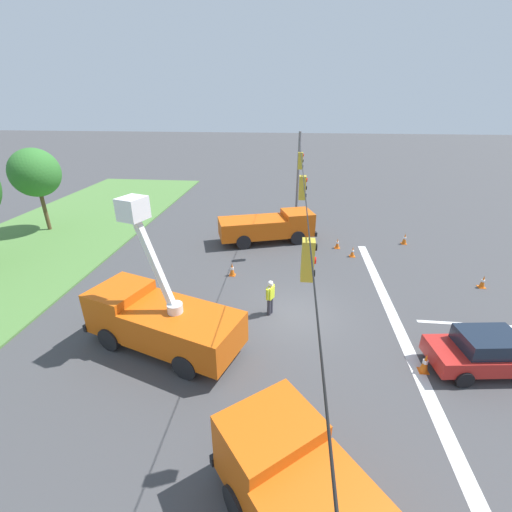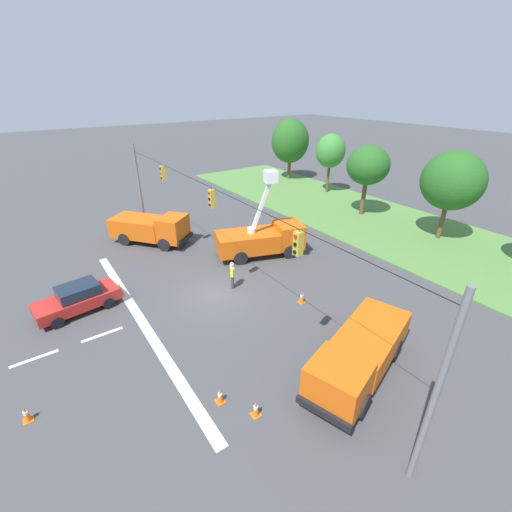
{
  "view_description": "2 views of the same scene",
  "coord_description": "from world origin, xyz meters",
  "px_view_note": "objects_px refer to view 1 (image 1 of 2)",
  "views": [
    {
      "loc": [
        -13.79,
        0.42,
        9.26
      ],
      "look_at": [
        1.67,
        2.06,
        2.17
      ],
      "focal_mm": 24.0,
      "sensor_mm": 36.0,
      "label": 1
    },
    {
      "loc": [
        15.72,
        -7.94,
        11.37
      ],
      "look_at": [
        1.35,
        1.97,
        2.58
      ],
      "focal_mm": 24.0,
      "sensor_mm": 36.0,
      "label": 2
    }
  ],
  "objects_px": {
    "sedan_red": "(488,352)",
    "traffic_cone_mid_left": "(425,363)",
    "utility_truck_support_near": "(269,226)",
    "traffic_cone_foreground_left": "(353,252)",
    "traffic_cone_foreground_right": "(483,282)",
    "traffic_cone_mid_right": "(405,239)",
    "traffic_cone_near_bucket": "(232,269)",
    "tree_far_east": "(35,173)",
    "traffic_cone_lane_edge_a": "(337,243)",
    "utility_truck_bucket_lift": "(160,318)",
    "road_worker": "(270,295)"
  },
  "relations": [
    {
      "from": "traffic_cone_mid_left",
      "to": "traffic_cone_mid_right",
      "type": "distance_m",
      "value": 13.2
    },
    {
      "from": "utility_truck_bucket_lift",
      "to": "traffic_cone_near_bucket",
      "type": "height_order",
      "value": "utility_truck_bucket_lift"
    },
    {
      "from": "sedan_red",
      "to": "road_worker",
      "type": "height_order",
      "value": "road_worker"
    },
    {
      "from": "road_worker",
      "to": "traffic_cone_mid_right",
      "type": "bearing_deg",
      "value": -42.37
    },
    {
      "from": "tree_far_east",
      "to": "traffic_cone_mid_left",
      "type": "height_order",
      "value": "tree_far_east"
    },
    {
      "from": "sedan_red",
      "to": "traffic_cone_near_bucket",
      "type": "xyz_separation_m",
      "value": [
        6.48,
        10.73,
        -0.4
      ]
    },
    {
      "from": "tree_far_east",
      "to": "road_worker",
      "type": "relative_size",
      "value": 3.51
    },
    {
      "from": "tree_far_east",
      "to": "traffic_cone_lane_edge_a",
      "type": "bearing_deg",
      "value": -93.19
    },
    {
      "from": "road_worker",
      "to": "traffic_cone_mid_right",
      "type": "distance_m",
      "value": 13.13
    },
    {
      "from": "traffic_cone_mid_right",
      "to": "traffic_cone_mid_left",
      "type": "bearing_deg",
      "value": 167.51
    },
    {
      "from": "utility_truck_bucket_lift",
      "to": "utility_truck_support_near",
      "type": "bearing_deg",
      "value": -16.29
    },
    {
      "from": "utility_truck_bucket_lift",
      "to": "traffic_cone_lane_edge_a",
      "type": "height_order",
      "value": "utility_truck_bucket_lift"
    },
    {
      "from": "utility_truck_bucket_lift",
      "to": "traffic_cone_foreground_right",
      "type": "height_order",
      "value": "utility_truck_bucket_lift"
    },
    {
      "from": "traffic_cone_near_bucket",
      "to": "traffic_cone_mid_left",
      "type": "bearing_deg",
      "value": -129.23
    },
    {
      "from": "traffic_cone_foreground_right",
      "to": "traffic_cone_foreground_left",
      "type": "bearing_deg",
      "value": 62.13
    },
    {
      "from": "traffic_cone_mid_right",
      "to": "sedan_red",
      "type": "bearing_deg",
      "value": 177.47
    },
    {
      "from": "road_worker",
      "to": "traffic_cone_foreground_left",
      "type": "xyz_separation_m",
      "value": [
        7.11,
        -4.87,
        -0.66
      ]
    },
    {
      "from": "utility_truck_bucket_lift",
      "to": "traffic_cone_foreground_right",
      "type": "xyz_separation_m",
      "value": [
        6.48,
        -15.5,
        -0.99
      ]
    },
    {
      "from": "traffic_cone_mid_left",
      "to": "sedan_red",
      "type": "bearing_deg",
      "value": -80.06
    },
    {
      "from": "sedan_red",
      "to": "traffic_cone_near_bucket",
      "type": "bearing_deg",
      "value": 58.89
    },
    {
      "from": "sedan_red",
      "to": "traffic_cone_foreground_left",
      "type": "xyz_separation_m",
      "value": [
        9.9,
        3.41,
        -0.45
      ]
    },
    {
      "from": "utility_truck_support_near",
      "to": "traffic_cone_foreground_left",
      "type": "height_order",
      "value": "utility_truck_support_near"
    },
    {
      "from": "utility_truck_support_near",
      "to": "traffic_cone_lane_edge_a",
      "type": "bearing_deg",
      "value": -99.16
    },
    {
      "from": "tree_far_east",
      "to": "traffic_cone_mid_left",
      "type": "distance_m",
      "value": 27.41
    },
    {
      "from": "traffic_cone_foreground_right",
      "to": "traffic_cone_mid_right",
      "type": "distance_m",
      "value": 6.44
    },
    {
      "from": "utility_truck_bucket_lift",
      "to": "sedan_red",
      "type": "xyz_separation_m",
      "value": [
        -0.05,
        -12.53,
        -0.56
      ]
    },
    {
      "from": "tree_far_east",
      "to": "sedan_red",
      "type": "distance_m",
      "value": 29.21
    },
    {
      "from": "traffic_cone_mid_right",
      "to": "road_worker",
      "type": "bearing_deg",
      "value": 137.63
    },
    {
      "from": "road_worker",
      "to": "traffic_cone_foreground_right",
      "type": "xyz_separation_m",
      "value": [
        3.73,
        -11.26,
        -0.65
      ]
    },
    {
      "from": "utility_truck_support_near",
      "to": "tree_far_east",
      "type": "bearing_deg",
      "value": 88.5
    },
    {
      "from": "sedan_red",
      "to": "road_worker",
      "type": "relative_size",
      "value": 2.54
    },
    {
      "from": "traffic_cone_foreground_left",
      "to": "traffic_cone_near_bucket",
      "type": "height_order",
      "value": "traffic_cone_near_bucket"
    },
    {
      "from": "utility_truck_support_near",
      "to": "traffic_cone_foreground_left",
      "type": "relative_size",
      "value": 10.27
    },
    {
      "from": "sedan_red",
      "to": "traffic_cone_near_bucket",
      "type": "distance_m",
      "value": 12.54
    },
    {
      "from": "utility_truck_bucket_lift",
      "to": "utility_truck_support_near",
      "type": "distance_m",
      "value": 12.44
    },
    {
      "from": "sedan_red",
      "to": "traffic_cone_foreground_right",
      "type": "bearing_deg",
      "value": -24.54
    },
    {
      "from": "sedan_red",
      "to": "traffic_cone_mid_left",
      "type": "height_order",
      "value": "sedan_red"
    },
    {
      "from": "utility_truck_support_near",
      "to": "traffic_cone_mid_right",
      "type": "relative_size",
      "value": 8.89
    },
    {
      "from": "utility_truck_bucket_lift",
      "to": "road_worker",
      "type": "xyz_separation_m",
      "value": [
        2.75,
        -4.24,
        -0.35
      ]
    },
    {
      "from": "road_worker",
      "to": "tree_far_east",
      "type": "bearing_deg",
      "value": 61.69
    },
    {
      "from": "road_worker",
      "to": "traffic_cone_mid_left",
      "type": "relative_size",
      "value": 2.19
    },
    {
      "from": "sedan_red",
      "to": "traffic_cone_mid_right",
      "type": "height_order",
      "value": "sedan_red"
    },
    {
      "from": "utility_truck_bucket_lift",
      "to": "traffic_cone_near_bucket",
      "type": "bearing_deg",
      "value": -15.59
    },
    {
      "from": "traffic_cone_foreground_left",
      "to": "traffic_cone_foreground_right",
      "type": "height_order",
      "value": "traffic_cone_foreground_right"
    },
    {
      "from": "sedan_red",
      "to": "traffic_cone_mid_left",
      "type": "relative_size",
      "value": 5.57
    },
    {
      "from": "utility_truck_support_near",
      "to": "traffic_cone_mid_left",
      "type": "distance_m",
      "value": 14.12
    },
    {
      "from": "tree_far_east",
      "to": "utility_truck_support_near",
      "type": "xyz_separation_m",
      "value": [
        -0.45,
        -17.14,
        -3.31
      ]
    },
    {
      "from": "traffic_cone_foreground_left",
      "to": "traffic_cone_foreground_right",
      "type": "bearing_deg",
      "value": -117.87
    },
    {
      "from": "tree_far_east",
      "to": "traffic_cone_lane_edge_a",
      "type": "height_order",
      "value": "tree_far_east"
    },
    {
      "from": "traffic_cone_mid_right",
      "to": "traffic_cone_near_bucket",
      "type": "distance_m",
      "value": 12.78
    }
  ]
}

